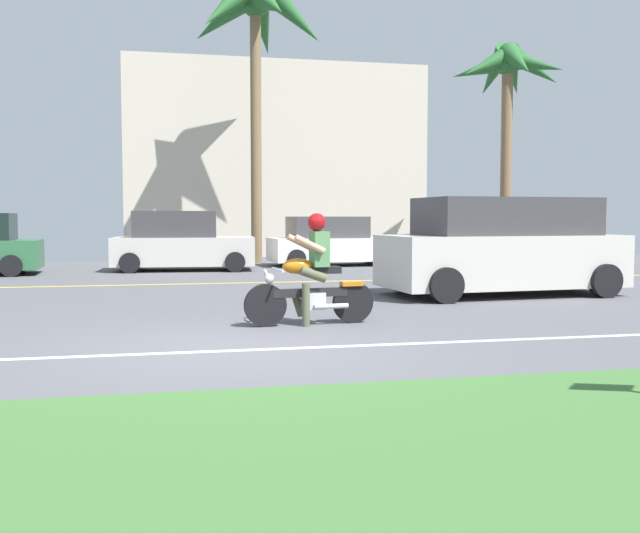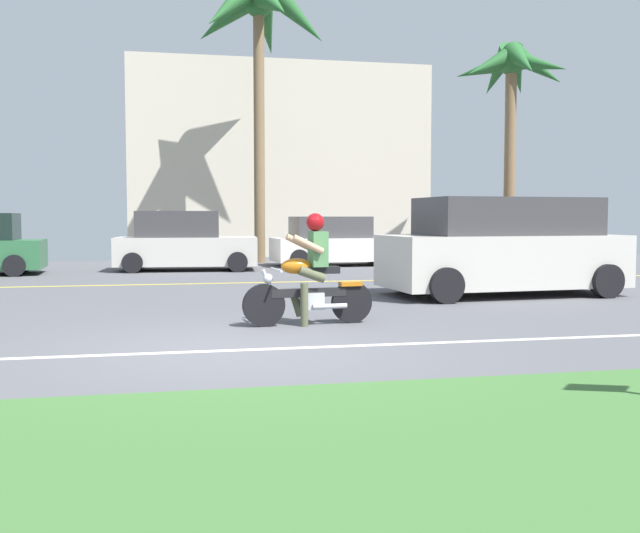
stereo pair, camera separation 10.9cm
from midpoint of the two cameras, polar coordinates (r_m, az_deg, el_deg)
The scene contains 12 objects.
ground at distance 11.47m, azimuth -8.08°, elevation -3.85°, with size 56.00×30.00×0.04m, color #545459.
grass_median at distance 4.57m, azimuth -1.08°, elevation -15.09°, with size 56.00×3.80×0.06m, color #3D6B33.
lane_line_near at distance 8.41m, azimuth -6.46°, elevation -6.50°, with size 50.40×0.12×0.01m, color silver.
lane_line_far at distance 16.84m, azimuth -9.47°, elevation -1.32°, with size 50.40×0.12×0.01m, color yellow.
motorcyclist at distance 10.25m, azimuth -1.00°, elevation -0.88°, with size 1.88×0.61×1.57m.
suv_nearby at distance 14.60m, azimuth 13.86°, elevation 1.42°, with size 4.84×2.42×1.89m.
parked_car_1 at distance 21.12m, azimuth -10.89°, elevation 1.81°, with size 4.06×2.21×1.68m.
parked_car_2 at distance 22.83m, azimuth 0.84°, elevation 1.87°, with size 4.11×2.14×1.53m.
parked_car_3 at distance 23.06m, azimuth 15.73°, elevation 1.65°, with size 3.98×2.17×1.44m.
palm_tree_0 at distance 25.10m, azimuth -5.21°, elevation 18.51°, with size 4.74×5.01×9.40m.
palm_tree_1 at distance 26.32m, azimuth 14.34°, elevation 14.12°, with size 3.92×3.85×7.48m.
building_far at distance 29.76m, azimuth -3.76°, elevation 8.11°, with size 11.59×4.00×7.43m, color beige.
Camera 1 is at (-0.90, -8.32, 1.51)m, focal length 41.03 mm.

